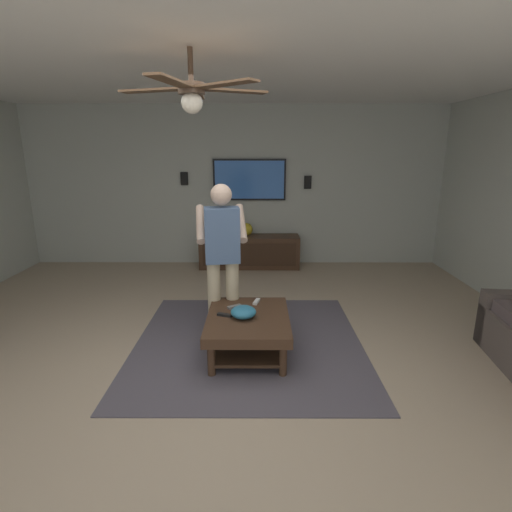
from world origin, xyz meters
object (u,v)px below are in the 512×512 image
Objects in this scene: remote_white at (256,302)px; remote_grey at (234,307)px; tv at (249,180)px; coffee_table at (248,326)px; person_standing at (222,251)px; wall_speaker_left at (308,182)px; bowl at (243,312)px; wall_speaker_right at (184,179)px; media_console at (250,252)px; remote_black at (225,315)px; ceiling_fan at (193,92)px; vase_round at (246,229)px.

remote_white is 0.27m from remote_grey.
remote_grey is (-3.05, 0.10, -1.07)m from tv.
coffee_table is 0.61× the size of person_standing.
remote_grey is 3.41m from wall_speaker_left.
wall_speaker_right is (3.30, 1.11, 1.04)m from bowl.
tv is at bearing -180.00° from media_console.
person_standing is 10.93× the size of remote_black.
ceiling_fan reaches higher than remote_white.
wall_speaker_left is (0.25, -1.00, 1.16)m from media_console.
wall_speaker_left is (2.79, -1.24, 0.51)m from person_standing.
remote_grey is at bearing -2.10° from media_console.
remote_black is 3.57m from wall_speaker_right.
wall_speaker_right reaches higher than remote_grey.
person_standing is 2.58m from vase_round.
remote_white is at bearing -118.11° from person_standing.
tv is 5.62× the size of wall_speaker_right.
coffee_table is 0.28m from remote_grey.
remote_white is 0.47m from remote_black.
person_standing is at bearing 30.52° from coffee_table.
wall_speaker_right is at bearing 19.51° from coffee_table.
remote_black is at bearing 160.14° from wall_speaker_left.
remote_grey reaches higher than coffee_table.
media_console is 11.33× the size of remote_grey.
bowl is (-0.51, -0.24, -0.48)m from person_standing.
ceiling_fan is (-3.70, 1.34, 0.94)m from wall_speaker_left.
person_standing is 0.65m from remote_white.
wall_speaker_left is at bearing 89.77° from remote_black.
tv is 1.03× the size of ceiling_fan.
vase_round is at bearing 55.66° from remote_grey.
remote_grey is 0.68× the size of vase_round.
wall_speaker_right is at bearing 77.74° from vase_round.
remote_black is at bearing -20.82° from ceiling_fan.
remote_black and remote_grey have the same top height.
ceiling_fan is (-0.43, 0.39, 2.09)m from coffee_table.
vase_round reaches higher than bowl.
remote_white is 1.00× the size of remote_grey.
ceiling_fan reaches higher than coffee_table.
remote_grey is (-2.81, 0.10, 0.14)m from media_console.
remote_grey is 0.68× the size of wall_speaker_left.
remote_grey is at bearing 88.46° from remote_black.
wall_speaker_left reaches higher than remote_white.
wall_speaker_right is at bearing 90.00° from wall_speaker_left.
remote_black is at bearing 80.95° from bowl.
bowl is 1.13× the size of wall_speaker_right.
wall_speaker_left is at bearing 36.86° from remote_grey.
remote_grey is at bearing -161.73° from person_standing.
tv is at bearing -13.24° from person_standing.
remote_white is at bearing -18.25° from bowl.
wall_speaker_left reaches higher than vase_round.
ceiling_fan reaches higher than bowl.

